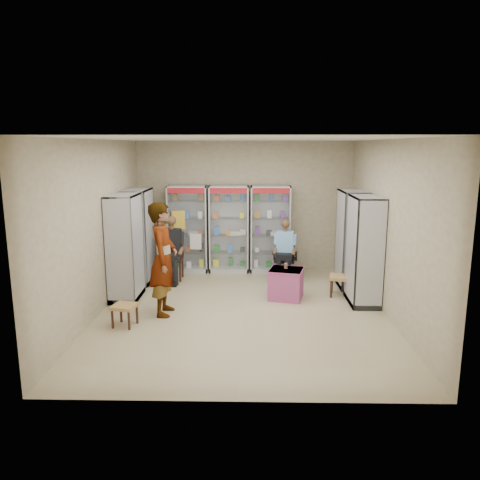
{
  "coord_description": "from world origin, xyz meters",
  "views": [
    {
      "loc": [
        0.13,
        -7.9,
        2.89
      ],
      "look_at": [
        -0.05,
        0.7,
        1.15
      ],
      "focal_mm": 35.0,
      "sensor_mm": 36.0,
      "label": 1
    }
  ],
  "objects_px": {
    "cabinet_back_left": "(188,229)",
    "wooden_chair": "(173,258)",
    "office_chair": "(285,257)",
    "seated_shopkeeper": "(285,252)",
    "pink_trunk": "(286,284)",
    "standing_man": "(163,259)",
    "cabinet_right_far": "(351,239)",
    "woven_stool_b": "(125,315)",
    "cabinet_right_near": "(364,251)",
    "cabinet_back_mid": "(229,229)",
    "cabinet_left_far": "(139,236)",
    "woven_stool_a": "(340,286)",
    "cabinet_back_right": "(270,229)",
    "cabinet_left_near": "(125,247)"
  },
  "relations": [
    {
      "from": "cabinet_left_near",
      "to": "pink_trunk",
      "type": "relative_size",
      "value": 3.33
    },
    {
      "from": "wooden_chair",
      "to": "woven_stool_b",
      "type": "distance_m",
      "value": 2.76
    },
    {
      "from": "cabinet_right_far",
      "to": "cabinet_left_far",
      "type": "bearing_deg",
      "value": 87.43
    },
    {
      "from": "cabinet_back_mid",
      "to": "cabinet_right_near",
      "type": "distance_m",
      "value": 3.41
    },
    {
      "from": "seated_shopkeeper",
      "to": "woven_stool_a",
      "type": "height_order",
      "value": "seated_shopkeeper"
    },
    {
      "from": "wooden_chair",
      "to": "woven_stool_b",
      "type": "bearing_deg",
      "value": -97.31
    },
    {
      "from": "cabinet_left_near",
      "to": "office_chair",
      "type": "relative_size",
      "value": 2.02
    },
    {
      "from": "cabinet_left_near",
      "to": "standing_man",
      "type": "height_order",
      "value": "cabinet_left_near"
    },
    {
      "from": "seated_shopkeeper",
      "to": "pink_trunk",
      "type": "height_order",
      "value": "seated_shopkeeper"
    },
    {
      "from": "cabinet_back_right",
      "to": "office_chair",
      "type": "xyz_separation_m",
      "value": [
        0.3,
        -0.68,
        -0.5
      ]
    },
    {
      "from": "cabinet_left_far",
      "to": "wooden_chair",
      "type": "xyz_separation_m",
      "value": [
        0.68,
        0.2,
        -0.53
      ]
    },
    {
      "from": "cabinet_left_near",
      "to": "cabinet_left_far",
      "type": "bearing_deg",
      "value": 180.0
    },
    {
      "from": "woven_stool_b",
      "to": "cabinet_back_mid",
      "type": "bearing_deg",
      "value": 65.85
    },
    {
      "from": "cabinet_back_mid",
      "to": "woven_stool_b",
      "type": "distance_m",
      "value": 3.88
    },
    {
      "from": "cabinet_back_mid",
      "to": "standing_man",
      "type": "height_order",
      "value": "cabinet_back_mid"
    },
    {
      "from": "woven_stool_a",
      "to": "standing_man",
      "type": "relative_size",
      "value": 0.21
    },
    {
      "from": "wooden_chair",
      "to": "woven_stool_b",
      "type": "xyz_separation_m",
      "value": [
        -0.35,
        -2.73,
        -0.29
      ]
    },
    {
      "from": "cabinet_back_mid",
      "to": "pink_trunk",
      "type": "relative_size",
      "value": 3.33
    },
    {
      "from": "cabinet_right_far",
      "to": "woven_stool_a",
      "type": "height_order",
      "value": "cabinet_right_far"
    },
    {
      "from": "cabinet_right_far",
      "to": "woven_stool_b",
      "type": "bearing_deg",
      "value": 119.4
    },
    {
      "from": "cabinet_right_far",
      "to": "woven_stool_b",
      "type": "xyz_separation_m",
      "value": [
        -4.13,
        -2.33,
        -0.82
      ]
    },
    {
      "from": "cabinet_left_far",
      "to": "pink_trunk",
      "type": "xyz_separation_m",
      "value": [
        3.06,
        -1.06,
        -0.71
      ]
    },
    {
      "from": "office_chair",
      "to": "woven_stool_b",
      "type": "bearing_deg",
      "value": -126.27
    },
    {
      "from": "woven_stool_a",
      "to": "woven_stool_b",
      "type": "distance_m",
      "value": 4.14
    },
    {
      "from": "office_chair",
      "to": "standing_man",
      "type": "distance_m",
      "value": 3.18
    },
    {
      "from": "cabinet_back_left",
      "to": "cabinet_right_far",
      "type": "xyz_separation_m",
      "value": [
        3.53,
        -1.13,
        0.0
      ]
    },
    {
      "from": "wooden_chair",
      "to": "cabinet_back_right",
      "type": "bearing_deg",
      "value": 18.75
    },
    {
      "from": "office_chair",
      "to": "seated_shopkeeper",
      "type": "relative_size",
      "value": 0.79
    },
    {
      "from": "cabinet_back_mid",
      "to": "cabinet_left_far",
      "type": "distance_m",
      "value": 2.1
    },
    {
      "from": "cabinet_right_near",
      "to": "seated_shopkeeper",
      "type": "relative_size",
      "value": 1.59
    },
    {
      "from": "wooden_chair",
      "to": "standing_man",
      "type": "relative_size",
      "value": 0.48
    },
    {
      "from": "cabinet_back_left",
      "to": "cabinet_back_mid",
      "type": "height_order",
      "value": "same"
    },
    {
      "from": "cabinet_back_right",
      "to": "standing_man",
      "type": "bearing_deg",
      "value": -124.16
    },
    {
      "from": "cabinet_back_mid",
      "to": "cabinet_back_right",
      "type": "xyz_separation_m",
      "value": [
        0.95,
        0.0,
        0.0
      ]
    },
    {
      "from": "pink_trunk",
      "to": "cabinet_back_left",
      "type": "bearing_deg",
      "value": 136.93
    },
    {
      "from": "pink_trunk",
      "to": "woven_stool_b",
      "type": "distance_m",
      "value": 3.1
    },
    {
      "from": "cabinet_right_near",
      "to": "wooden_chair",
      "type": "distance_m",
      "value": 4.1
    },
    {
      "from": "wooden_chair",
      "to": "cabinet_back_left",
      "type": "bearing_deg",
      "value": 71.1
    },
    {
      "from": "pink_trunk",
      "to": "standing_man",
      "type": "xyz_separation_m",
      "value": [
        -2.18,
        -0.88,
        0.69
      ]
    },
    {
      "from": "office_chair",
      "to": "standing_man",
      "type": "bearing_deg",
      "value": -126.75
    },
    {
      "from": "cabinet_back_right",
      "to": "cabinet_left_near",
      "type": "relative_size",
      "value": 1.0
    },
    {
      "from": "office_chair",
      "to": "standing_man",
      "type": "height_order",
      "value": "standing_man"
    },
    {
      "from": "cabinet_back_left",
      "to": "pink_trunk",
      "type": "xyz_separation_m",
      "value": [
        2.13,
        -1.99,
        -0.71
      ]
    },
    {
      "from": "cabinet_back_left",
      "to": "wooden_chair",
      "type": "distance_m",
      "value": 0.94
    },
    {
      "from": "cabinet_left_near",
      "to": "standing_man",
      "type": "relative_size",
      "value": 1.02
    },
    {
      "from": "cabinet_right_far",
      "to": "cabinet_left_far",
      "type": "height_order",
      "value": "same"
    },
    {
      "from": "cabinet_back_left",
      "to": "standing_man",
      "type": "relative_size",
      "value": 1.02
    },
    {
      "from": "woven_stool_a",
      "to": "cabinet_right_far",
      "type": "bearing_deg",
      "value": 63.98
    },
    {
      "from": "office_chair",
      "to": "seated_shopkeeper",
      "type": "distance_m",
      "value": 0.14
    },
    {
      "from": "cabinet_left_far",
      "to": "woven_stool_b",
      "type": "height_order",
      "value": "cabinet_left_far"
    }
  ]
}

